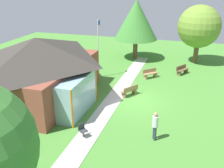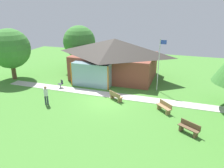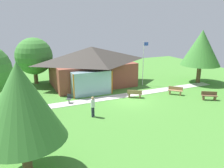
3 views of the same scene
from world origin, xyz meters
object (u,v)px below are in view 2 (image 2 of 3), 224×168
(bench_mid_right, at_px, (164,107))
(bench_rear_near_path, at_px, (116,96))
(tree_behind_pavilion_left, at_px, (79,42))
(tree_west_hedge, at_px, (10,49))
(patio_chair_west, at_px, (61,84))
(pavilion, at_px, (114,58))
(visitor_strolling_lawn, at_px, (46,94))
(bench_lawn_far_right, at_px, (189,128))
(flagpole, at_px, (159,63))

(bench_mid_right, distance_m, bench_rear_near_path, 4.58)
(bench_mid_right, bearing_deg, tree_behind_pavilion_left, 5.17)
(bench_mid_right, relative_size, tree_west_hedge, 0.23)
(bench_mid_right, height_order, patio_chair_west, patio_chair_west)
(pavilion, bearing_deg, bench_rear_near_path, -70.43)
(patio_chair_west, xyz_separation_m, tree_west_hedge, (-6.88, 0.92, 3.20))
(visitor_strolling_lawn, bearing_deg, tree_behind_pavilion_left, -105.67)
(bench_lawn_far_right, xyz_separation_m, patio_chair_west, (-12.95, 4.91, 0.01))
(tree_west_hedge, xyz_separation_m, tree_behind_pavilion_left, (4.89, 7.78, -0.17))
(bench_mid_right, bearing_deg, pavilion, -2.24)
(tree_behind_pavilion_left, bearing_deg, patio_chair_west, -77.13)
(bench_lawn_far_right, xyz_separation_m, visitor_strolling_lawn, (-11.98, 0.88, 0.62))
(bench_rear_near_path, height_order, tree_behind_pavilion_left, tree_behind_pavilion_left)
(bench_rear_near_path, bearing_deg, tree_west_hedge, -155.79)
(bench_lawn_far_right, distance_m, tree_west_hedge, 20.91)
(bench_rear_near_path, bearing_deg, bench_mid_right, 22.21)
(bench_mid_right, bearing_deg, tree_west_hedge, 35.32)
(pavilion, height_order, patio_chair_west, pavilion)
(visitor_strolling_lawn, bearing_deg, bench_rear_near_path, 178.00)
(flagpole, relative_size, tree_west_hedge, 0.91)
(visitor_strolling_lawn, bearing_deg, flagpole, -172.24)
(pavilion, xyz_separation_m, bench_mid_right, (6.79, -7.34, -2.02))
(flagpole, xyz_separation_m, patio_chair_west, (-9.82, -2.52, -2.54))
(pavilion, bearing_deg, bench_lawn_far_right, -49.19)
(patio_chair_west, bearing_deg, bench_rear_near_path, -157.80)
(tree_west_hedge, bearing_deg, bench_lawn_far_right, -16.38)
(pavilion, height_order, bench_mid_right, pavilion)
(bench_lawn_far_right, bearing_deg, visitor_strolling_lawn, 27.83)
(bench_rear_near_path, relative_size, tree_west_hedge, 0.25)
(bench_lawn_far_right, height_order, visitor_strolling_lawn, visitor_strolling_lawn)
(bench_lawn_far_right, xyz_separation_m, tree_behind_pavilion_left, (-14.93, 13.61, 3.05))
(patio_chair_west, bearing_deg, tree_behind_pavilion_left, -44.10)
(pavilion, xyz_separation_m, visitor_strolling_lawn, (-3.25, -9.24, -1.40))
(bench_mid_right, bearing_deg, patio_chair_west, 34.03)
(pavilion, distance_m, bench_rear_near_path, 7.14)
(flagpole, distance_m, patio_chair_west, 10.46)
(pavilion, distance_m, bench_mid_right, 10.20)
(bench_rear_near_path, xyz_separation_m, patio_chair_west, (-6.50, 1.24, 0.01))
(bench_mid_right, xyz_separation_m, tree_west_hedge, (-17.88, 3.05, 3.21))
(flagpole, distance_m, bench_rear_near_path, 5.63)
(bench_rear_near_path, distance_m, tree_west_hedge, 13.93)
(bench_mid_right, xyz_separation_m, tree_behind_pavilion_left, (-12.99, 10.83, 3.05))
(flagpole, height_order, patio_chair_west, flagpole)
(patio_chair_west, bearing_deg, flagpole, -132.59)
(bench_mid_right, relative_size, tree_behind_pavilion_left, 0.24)
(flagpole, relative_size, bench_mid_right, 3.89)
(patio_chair_west, height_order, visitor_strolling_lawn, visitor_strolling_lawn)
(patio_chair_west, bearing_deg, visitor_strolling_lawn, 136.45)
(bench_rear_near_path, relative_size, patio_chair_west, 1.74)
(bench_rear_near_path, bearing_deg, patio_chair_west, -157.45)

